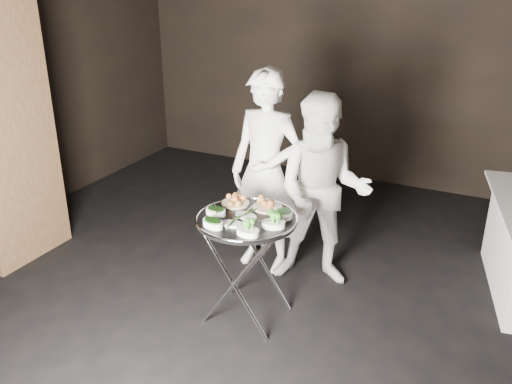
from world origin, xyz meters
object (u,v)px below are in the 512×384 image
at_px(tray_stand, 247,264).
at_px(waiter_left, 266,173).
at_px(serving_tray, 247,219).
at_px(waiter_right, 323,192).

height_order(tray_stand, waiter_left, waiter_left).
bearing_deg(serving_tray, waiter_left, 105.33).
relative_size(serving_tray, waiter_left, 0.42).
bearing_deg(serving_tray, tray_stand, 0.00).
distance_m(waiter_left, waiter_right, 0.52).
xyz_separation_m(tray_stand, waiter_right, (0.30, 0.72, 0.34)).
distance_m(tray_stand, serving_tray, 0.35).
bearing_deg(waiter_left, tray_stand, -71.05).
relative_size(tray_stand, waiter_right, 0.50).
bearing_deg(waiter_right, serving_tray, -127.72).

